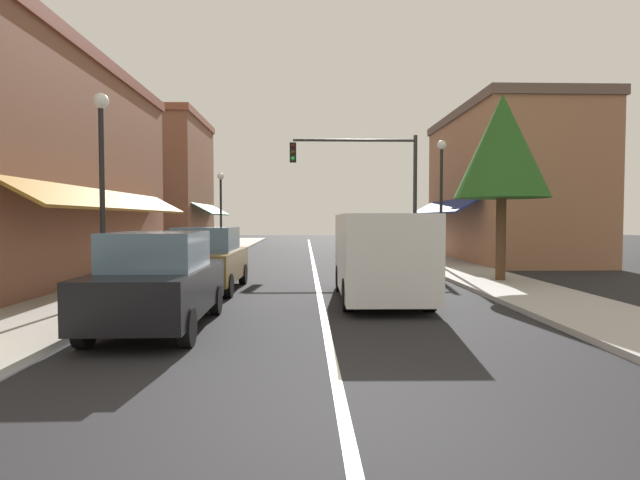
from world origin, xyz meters
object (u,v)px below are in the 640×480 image
(parked_car_second_left, at_px, (208,259))
(street_lamp_left_near, at_px, (102,163))
(street_lamp_left_far, at_px, (221,200))
(tree_right_near, at_px, (502,147))
(van_in_lane, at_px, (379,254))
(street_lamp_right_mid, at_px, (441,183))
(traffic_signal_mast_arm, at_px, (372,174))
(parked_car_nearest_left, at_px, (159,281))

(parked_car_second_left, xyz_separation_m, street_lamp_left_near, (-1.96, -2.36, 2.40))
(street_lamp_left_far, bearing_deg, tree_right_near, -48.97)
(tree_right_near, bearing_deg, street_lamp_left_near, -161.34)
(parked_car_second_left, height_order, street_lamp_left_near, street_lamp_left_near)
(street_lamp_left_near, distance_m, street_lamp_left_far, 15.76)
(van_in_lane, height_order, street_lamp_right_mid, street_lamp_right_mid)
(van_in_lane, bearing_deg, traffic_signal_mast_arm, 84.45)
(street_lamp_left_far, bearing_deg, street_lamp_left_near, -90.56)
(traffic_signal_mast_arm, bearing_deg, tree_right_near, -70.58)
(parked_car_second_left, xyz_separation_m, street_lamp_right_mid, (8.09, 5.73, 2.52))
(traffic_signal_mast_arm, distance_m, tree_right_near, 8.77)
(van_in_lane, relative_size, street_lamp_right_mid, 1.02)
(parked_car_nearest_left, height_order, parked_car_second_left, same)
(parked_car_nearest_left, height_order, street_lamp_right_mid, street_lamp_right_mid)
(parked_car_nearest_left, bearing_deg, van_in_lane, 35.24)
(parked_car_second_left, bearing_deg, traffic_signal_mast_arm, 59.57)
(street_lamp_left_near, bearing_deg, traffic_signal_mast_arm, 56.73)
(street_lamp_left_far, distance_m, tree_right_near, 16.13)
(parked_car_second_left, relative_size, traffic_signal_mast_arm, 0.69)
(street_lamp_right_mid, relative_size, tree_right_near, 0.87)
(traffic_signal_mast_arm, bearing_deg, van_in_lane, -96.53)
(street_lamp_right_mid, relative_size, street_lamp_left_far, 1.14)
(street_lamp_left_near, height_order, tree_right_near, tree_right_near)
(parked_car_nearest_left, bearing_deg, street_lamp_right_mid, 52.64)
(parked_car_second_left, relative_size, van_in_lane, 0.79)
(traffic_signal_mast_arm, bearing_deg, street_lamp_right_mid, -59.43)
(van_in_lane, xyz_separation_m, tree_right_near, (4.21, 3.03, 3.06))
(parked_car_nearest_left, distance_m, street_lamp_left_far, 18.63)
(parked_car_second_left, distance_m, street_lamp_left_near, 3.89)
(street_lamp_left_near, height_order, street_lamp_left_far, street_lamp_left_near)
(street_lamp_right_mid, bearing_deg, parked_car_second_left, -144.72)
(traffic_signal_mast_arm, bearing_deg, street_lamp_left_far, 153.17)
(street_lamp_left_far, height_order, tree_right_near, tree_right_near)
(parked_car_nearest_left, xyz_separation_m, street_lamp_left_near, (-2.02, 2.65, 2.40))
(tree_right_near, bearing_deg, parked_car_second_left, -171.80)
(street_lamp_left_far, bearing_deg, parked_car_nearest_left, -84.22)
(street_lamp_left_near, relative_size, street_lamp_left_far, 1.09)
(van_in_lane, distance_m, tree_right_near, 6.02)
(parked_car_nearest_left, bearing_deg, traffic_signal_mast_arm, 67.77)
(parked_car_nearest_left, distance_m, street_lamp_left_near, 4.10)
(van_in_lane, xyz_separation_m, street_lamp_left_near, (-6.51, -0.59, 2.13))
(parked_car_nearest_left, distance_m, parked_car_second_left, 5.00)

